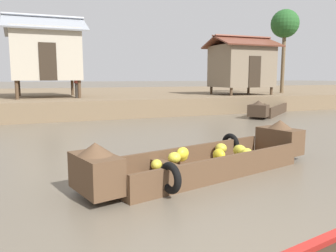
# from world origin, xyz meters

# --- Properties ---
(ground_plane) EXTENTS (300.00, 300.00, 0.00)m
(ground_plane) POSITION_xyz_m (0.00, 10.00, 0.00)
(ground_plane) COLOR #665B4C
(riverbank_strip) EXTENTS (160.00, 20.00, 0.87)m
(riverbank_strip) POSITION_xyz_m (0.00, 23.22, 0.44)
(riverbank_strip) COLOR #756047
(riverbank_strip) RESTS_ON ground
(banana_boat) EXTENTS (5.38, 2.55, 0.91)m
(banana_boat) POSITION_xyz_m (0.82, 3.94, 0.30)
(banana_boat) COLOR brown
(banana_boat) RESTS_ON ground
(fishing_skiff_distant) EXTENTS (4.86, 4.11, 0.87)m
(fishing_skiff_distant) POSITION_xyz_m (9.24, 12.47, 0.30)
(fishing_skiff_distant) COLOR #3D2D21
(fishing_skiff_distant) RESTS_ON ground
(stilt_house_left) EXTENTS (4.00, 3.99, 4.23)m
(stilt_house_left) POSITION_xyz_m (-1.53, 17.28, 3.13)
(stilt_house_left) COLOR #4C3826
(stilt_house_left) RESTS_ON riverbank_strip
(stilt_house_mid_left) EXTENTS (3.92, 3.22, 3.53)m
(stilt_house_mid_left) POSITION_xyz_m (9.67, 15.87, 2.65)
(stilt_house_mid_left) COLOR #4C3826
(stilt_house_mid_left) RESTS_ON riverbank_strip
(palm_tree_near) EXTENTS (1.83, 1.83, 5.45)m
(palm_tree_near) POSITION_xyz_m (13.35, 16.46, 5.32)
(palm_tree_near) COLOR brown
(palm_tree_near) RESTS_ON riverbank_strip
(vendor_person) EXTENTS (0.44, 0.44, 1.66)m
(vendor_person) POSITION_xyz_m (-0.14, 15.88, 1.80)
(vendor_person) COLOR #332D28
(vendor_person) RESTS_ON riverbank_strip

